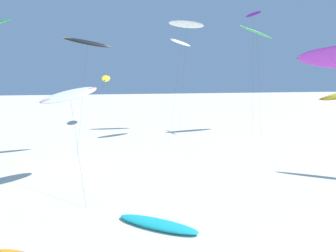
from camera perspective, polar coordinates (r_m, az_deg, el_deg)
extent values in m
ellipsoid|color=green|center=(53.72, 17.77, 17.89)|extent=(7.32, 2.85, 2.53)
ellipsoid|color=orange|center=(53.73, 17.77, 17.93)|extent=(7.32, 1.86, 2.20)
cylinder|color=#4C4C51|center=(48.11, 18.20, 8.91)|extent=(3.42, 9.65, 16.42)
ellipsoid|color=white|center=(46.51, 2.63, 16.76)|extent=(4.58, 3.65, 1.55)
ellipsoid|color=black|center=(46.51, 2.64, 16.79)|extent=(4.26, 2.97, 0.98)
cylinder|color=#4C4C51|center=(41.33, 1.58, 7.72)|extent=(3.68, 9.20, 14.14)
ellipsoid|color=purple|center=(53.66, 17.15, 21.14)|extent=(1.46, 4.48, 1.05)
ellipsoid|color=yellow|center=(53.66, 17.15, 21.16)|extent=(1.00, 4.51, 0.47)
cylinder|color=#4C4C51|center=(49.28, 17.05, 10.72)|extent=(2.36, 6.24, 19.40)
ellipsoid|color=yellow|center=(57.52, -12.64, 9.56)|extent=(2.28, 5.84, 2.00)
ellipsoid|color=black|center=(57.52, -12.64, 9.59)|extent=(1.23, 5.89, 1.55)
cylinder|color=#4C4C51|center=(54.74, -14.54, 4.97)|extent=(3.81, 6.12, 8.43)
ellipsoid|color=white|center=(26.70, -19.51, 6.06)|extent=(5.47, 4.56, 2.01)
ellipsoid|color=#EA5193|center=(26.69, -19.52, 6.13)|extent=(4.84, 3.76, 1.54)
cylinder|color=#4C4C51|center=(23.04, -18.22, -3.51)|extent=(1.84, 8.25, 7.06)
ellipsoid|color=black|center=(37.91, -16.20, 16.15)|extent=(5.79, 2.48, 1.66)
ellipsoid|color=yellow|center=(37.91, -16.20, 16.20)|extent=(5.77, 1.83, 1.23)
cylinder|color=#4C4C51|center=(34.67, -17.13, 5.85)|extent=(1.23, 6.28, 12.93)
ellipsoid|color=white|center=(54.19, 3.83, 20.15)|extent=(6.58, 1.68, 1.73)
ellipsoid|color=orange|center=(54.19, 3.83, 20.18)|extent=(6.71, 0.97, 0.92)
cylinder|color=#4C4C51|center=(48.83, 3.16, 10.44)|extent=(3.20, 8.51, 18.21)
ellipsoid|color=#19B2B7|center=(17.39, -2.15, -19.49)|extent=(4.90, 3.86, 0.28)
ellipsoid|color=orange|center=(17.38, -2.15, -19.44)|extent=(2.48, 2.14, 0.17)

